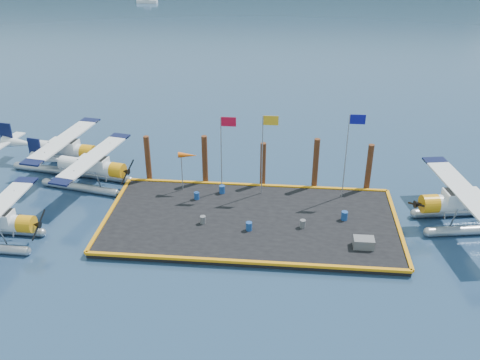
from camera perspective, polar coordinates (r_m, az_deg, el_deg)
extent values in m
plane|color=navy|center=(37.29, 1.17, -4.70)|extent=(4000.00, 4000.00, 0.00)
cube|color=black|center=(37.19, 1.18, -4.44)|extent=(20.00, 10.00, 0.40)
cube|color=black|center=(37.41, -24.23, -3.44)|extent=(1.40, 1.06, 0.54)
cylinder|color=orange|center=(36.87, -21.84, -4.38)|extent=(1.01, 1.16, 1.14)
cube|color=black|center=(36.50, -20.68, -4.49)|extent=(0.11, 2.18, 1.10)
cube|color=black|center=(40.58, -21.88, -0.06)|extent=(1.49, 0.92, 0.13)
cylinder|color=gray|center=(44.75, -15.23, 0.52)|extent=(6.20, 1.83, 0.60)
cylinder|color=gray|center=(43.13, -16.70, -0.75)|extent=(6.20, 1.83, 0.60)
cylinder|color=silver|center=(43.24, -15.95, 1.45)|extent=(4.78, 2.01, 1.10)
cube|color=silver|center=(42.79, -15.33, 1.77)|extent=(2.38, 1.52, 0.90)
cube|color=black|center=(42.55, -15.02, 1.97)|extent=(1.58, 1.31, 0.55)
cylinder|color=orange|center=(41.96, -12.93, 1.02)|extent=(1.21, 1.34, 1.16)
cube|color=black|center=(41.57, -11.90, 0.87)|extent=(0.50, 2.20, 1.12)
cube|color=silver|center=(42.58, -15.41, 2.38)|extent=(3.27, 9.13, 0.12)
cube|color=black|center=(45.94, -12.68, 4.58)|extent=(1.65, 1.18, 0.13)
cube|color=black|center=(39.41, -18.58, -0.19)|extent=(1.65, 1.18, 0.13)
cube|color=black|center=(45.43, -21.04, 3.17)|extent=(1.10, 0.34, 1.70)
cube|color=silver|center=(45.62, -20.81, 2.41)|extent=(1.56, 3.52, 0.10)
cylinder|color=gray|center=(48.41, -18.08, 2.23)|extent=(6.47, 1.61, 0.62)
cylinder|color=gray|center=(46.70, -19.48, 1.05)|extent=(6.47, 1.61, 0.62)
cylinder|color=silver|center=(46.88, -18.80, 3.17)|extent=(4.96, 1.87, 1.14)
cube|color=silver|center=(46.42, -18.22, 3.52)|extent=(2.44, 1.48, 0.94)
cube|color=black|center=(46.18, -17.92, 3.72)|extent=(1.61, 1.30, 0.57)
cylinder|color=orange|center=(45.52, -15.91, 2.88)|extent=(1.21, 1.35, 1.21)
cube|color=black|center=(45.11, -14.93, 2.78)|extent=(0.42, 2.30, 1.17)
cube|color=silver|center=(46.22, -18.31, 4.11)|extent=(2.98, 9.50, 0.12)
cube|color=black|center=(49.75, -15.70, 6.13)|extent=(1.69, 1.17, 0.14)
cube|color=black|center=(42.87, -21.32, 1.75)|extent=(1.69, 1.17, 0.14)
cube|color=black|center=(49.22, -23.71, 4.62)|extent=(1.15, 0.30, 1.77)
cube|color=silver|center=(49.40, -23.47, 3.89)|extent=(1.47, 3.64, 0.10)
cylinder|color=gray|center=(39.41, 23.97, -4.88)|extent=(6.79, 1.83, 0.66)
cylinder|color=gray|center=(41.21, 22.52, -3.13)|extent=(6.79, 1.83, 0.66)
cylinder|color=silver|center=(39.50, 23.34, -2.17)|extent=(5.22, 2.07, 1.20)
cube|color=silver|center=(39.03, 22.58, -1.74)|extent=(2.58, 1.60, 0.98)
cube|color=black|center=(38.79, 22.21, -1.48)|extent=(1.71, 1.40, 0.60)
cylinder|color=orange|center=(38.28, 19.56, -2.40)|extent=(1.30, 1.44, 1.27)
cube|color=black|center=(37.92, 18.27, -2.48)|extent=(0.49, 2.41, 1.23)
cube|color=silver|center=(38.79, 22.73, -1.03)|extent=(3.33, 9.98, 0.13)
cube|color=black|center=(42.54, 20.09, 1.97)|extent=(1.79, 1.25, 0.14)
cylinder|color=navy|center=(39.49, -4.65, -1.68)|extent=(0.39, 0.39, 0.55)
cylinder|color=navy|center=(35.74, 0.96, -4.96)|extent=(0.42, 0.42, 0.59)
cylinder|color=#545358|center=(36.28, 6.70, -4.65)|extent=(0.39, 0.39, 0.56)
cylinder|color=#545358|center=(36.56, -3.98, -4.25)|extent=(0.39, 0.39, 0.55)
cylinder|color=navy|center=(37.54, 11.07, -3.76)|extent=(0.44, 0.44, 0.63)
cylinder|color=navy|center=(40.19, -1.93, -1.00)|extent=(0.43, 0.43, 0.61)
cube|color=#545358|center=(34.95, 13.05, -6.53)|extent=(1.30, 0.87, 0.65)
cylinder|color=#9C9CA4|center=(39.22, -2.01, 2.65)|extent=(0.08, 0.08, 6.00)
cube|color=red|center=(38.12, -1.25, 6.23)|extent=(1.10, 0.03, 0.70)
cylinder|color=#9C9CA4|center=(38.93, 2.38, 2.61)|extent=(0.08, 0.08, 6.20)
cube|color=gold|center=(37.84, 3.29, 6.35)|extent=(1.10, 0.03, 0.70)
cylinder|color=#9C9CA4|center=(39.07, 11.21, 2.41)|extent=(0.08, 0.08, 6.50)
cube|color=navy|center=(38.03, 12.43, 6.33)|extent=(1.10, 0.03, 0.70)
cylinder|color=#9C9CA4|center=(40.34, -6.21, 0.86)|extent=(0.07, 0.07, 3.00)
cone|color=#E0550C|center=(39.64, -5.60, 2.64)|extent=(1.40, 0.44, 0.44)
cylinder|color=#402312|center=(42.35, -9.79, 2.11)|extent=(0.44, 0.44, 4.00)
cylinder|color=#402312|center=(41.41, -3.77, 2.02)|extent=(0.44, 0.44, 4.20)
cylinder|color=#402312|center=(41.06, 2.46, 1.51)|extent=(0.44, 0.44, 3.80)
cylinder|color=#402312|center=(40.99, 8.06, 1.59)|extent=(0.44, 0.44, 4.30)
cylinder|color=#402312|center=(41.47, 13.57, 1.15)|extent=(0.44, 0.44, 4.00)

